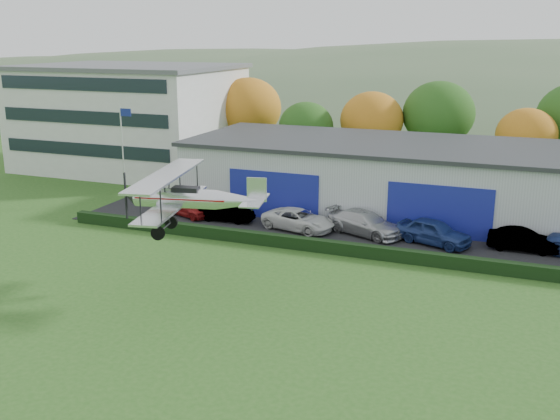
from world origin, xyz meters
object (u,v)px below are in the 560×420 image
(office_block, at_px, (130,116))
(flagpole, at_px, (124,145))
(car_0, at_px, (189,207))
(car_2, at_px, (298,220))
(car_1, at_px, (227,212))
(biplane, at_px, (188,197))
(hangar, at_px, (451,181))
(car_4, at_px, (434,232))
(car_3, at_px, (365,223))
(car_5, at_px, (523,240))

(office_block, relative_size, flagpole, 2.57)
(car_0, distance_m, car_2, 8.89)
(car_1, distance_m, biplane, 14.20)
(office_block, xyz_separation_m, car_2, (23.67, -14.97, -4.44))
(hangar, xyz_separation_m, car_0, (-18.21, -7.66, -1.91))
(office_block, xyz_separation_m, car_4, (32.97, -14.79, -4.33))
(car_3, height_order, car_5, car_3)
(car_1, bearing_deg, car_0, 84.98)
(car_5, distance_m, biplane, 21.63)
(car_1, bearing_deg, car_2, -93.46)
(flagpole, bearing_deg, biplane, -46.17)
(car_1, xyz_separation_m, car_3, (10.24, 0.48, 0.14))
(hangar, bearing_deg, car_3, -122.78)
(car_2, height_order, biplane, biplane)
(car_0, distance_m, car_4, 18.18)
(car_0, relative_size, car_2, 0.78)
(office_block, relative_size, car_4, 4.22)
(office_block, bearing_deg, car_1, -39.44)
(flagpole, bearing_deg, car_1, -10.50)
(car_2, relative_size, biplane, 0.60)
(car_1, height_order, car_4, car_4)
(car_2, relative_size, car_4, 1.07)
(car_4, bearing_deg, office_block, 85.59)
(biplane, bearing_deg, car_2, 71.65)
(biplane, bearing_deg, car_5, 28.28)
(hangar, distance_m, biplane, 23.44)
(car_2, relative_size, car_5, 1.22)
(car_3, bearing_deg, car_5, -66.56)
(hangar, height_order, office_block, office_block)
(car_5, bearing_deg, hangar, 37.82)
(office_block, distance_m, car_4, 36.39)
(flagpole, bearing_deg, hangar, 13.51)
(car_1, bearing_deg, hangar, -64.58)
(car_3, distance_m, car_4, 4.71)
(hangar, bearing_deg, car_1, -152.41)
(flagpole, distance_m, car_4, 25.22)
(car_4, bearing_deg, car_3, 104.53)
(car_0, distance_m, car_5, 23.62)
(car_3, height_order, biplane, biplane)
(flagpole, height_order, car_2, flagpole)
(car_0, bearing_deg, biplane, -129.13)
(car_3, bearing_deg, office_block, 84.95)
(office_block, distance_m, biplane, 35.42)
(hangar, relative_size, car_5, 9.54)
(car_2, bearing_deg, car_5, -73.56)
(flagpole, relative_size, biplane, 0.93)
(car_1, distance_m, car_3, 10.25)
(car_0, xyz_separation_m, car_3, (13.48, 0.32, 0.11))
(office_block, relative_size, car_3, 3.71)
(car_1, height_order, biplane, biplane)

